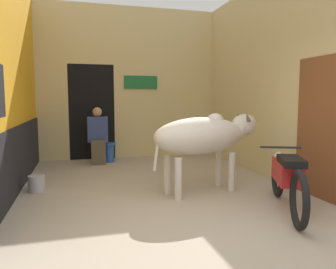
{
  "coord_description": "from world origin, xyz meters",
  "views": [
    {
      "loc": [
        -1.26,
        -3.12,
        1.47
      ],
      "look_at": [
        0.23,
        2.3,
        0.87
      ],
      "focal_mm": 35.0,
      "sensor_mm": 36.0,
      "label": 1
    }
  ],
  "objects_px": {
    "shopkeeper_seated": "(98,135)",
    "cow": "(205,136)",
    "plastic_stool": "(109,152)",
    "bucket": "(37,183)",
    "motorcycle_near": "(287,177)"
  },
  "relations": [
    {
      "from": "motorcycle_near",
      "to": "plastic_stool",
      "type": "xyz_separation_m",
      "value": [
        -1.96,
        4.06,
        -0.21
      ]
    },
    {
      "from": "cow",
      "to": "bucket",
      "type": "distance_m",
      "value": 2.81
    },
    {
      "from": "shopkeeper_seated",
      "to": "bucket",
      "type": "height_order",
      "value": "shopkeeper_seated"
    },
    {
      "from": "plastic_stool",
      "to": "bucket",
      "type": "bearing_deg",
      "value": -121.36
    },
    {
      "from": "bucket",
      "to": "shopkeeper_seated",
      "type": "bearing_deg",
      "value": 61.98
    },
    {
      "from": "cow",
      "to": "bucket",
      "type": "xyz_separation_m",
      "value": [
        -2.61,
        0.71,
        -0.77
      ]
    },
    {
      "from": "motorcycle_near",
      "to": "plastic_stool",
      "type": "height_order",
      "value": "motorcycle_near"
    },
    {
      "from": "cow",
      "to": "shopkeeper_seated",
      "type": "xyz_separation_m",
      "value": [
        -1.51,
        2.76,
        -0.22
      ]
    },
    {
      "from": "shopkeeper_seated",
      "to": "bucket",
      "type": "xyz_separation_m",
      "value": [
        -1.1,
        -2.06,
        -0.54
      ]
    },
    {
      "from": "motorcycle_near",
      "to": "bucket",
      "type": "height_order",
      "value": "motorcycle_near"
    },
    {
      "from": "motorcycle_near",
      "to": "shopkeeper_seated",
      "type": "xyz_separation_m",
      "value": [
        -2.22,
        3.9,
        0.22
      ]
    },
    {
      "from": "motorcycle_near",
      "to": "shopkeeper_seated",
      "type": "distance_m",
      "value": 4.49
    },
    {
      "from": "shopkeeper_seated",
      "to": "cow",
      "type": "bearing_deg",
      "value": -61.31
    },
    {
      "from": "cow",
      "to": "bucket",
      "type": "relative_size",
      "value": 7.74
    },
    {
      "from": "shopkeeper_seated",
      "to": "plastic_stool",
      "type": "height_order",
      "value": "shopkeeper_seated"
    }
  ]
}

